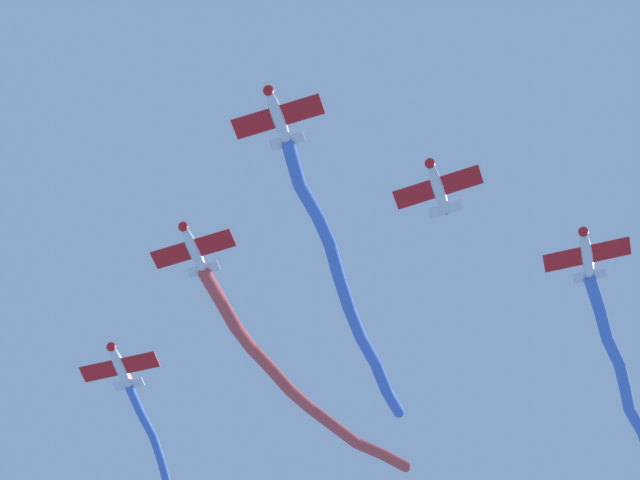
% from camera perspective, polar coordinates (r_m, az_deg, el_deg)
% --- Properties ---
extents(airplane_lead, '(5.77, 4.63, 1.50)m').
position_cam_1_polar(airplane_lead, '(60.31, -2.57, 7.51)').
color(airplane_lead, white).
extents(smoke_trail_lead, '(13.36, 22.65, 2.82)m').
position_cam_1_polar(smoke_trail_lead, '(67.47, 1.61, -3.25)').
color(smoke_trail_lead, '#4C75DB').
extents(airplane_left_wing, '(5.83, 4.56, 1.50)m').
position_cam_1_polar(airplane_left_wing, '(62.80, 7.16, 3.21)').
color(airplane_left_wing, white).
extents(airplane_right_wing, '(5.80, 4.60, 1.50)m').
position_cam_1_polar(airplane_right_wing, '(65.49, -7.70, -0.53)').
color(airplane_right_wing, white).
extents(smoke_trail_right_wing, '(7.89, 27.18, 5.49)m').
position_cam_1_polar(smoke_trail_right_wing, '(74.57, -1.22, -8.92)').
color(smoke_trail_right_wing, '#DB4C4C').
extents(airplane_slot, '(5.66, 4.73, 1.50)m').
position_cam_1_polar(airplane_slot, '(66.99, 15.89, -0.84)').
color(airplane_slot, white).
extents(smoke_trail_slot, '(10.68, 23.32, 2.00)m').
position_cam_1_polar(smoke_trail_slot, '(76.25, 18.43, -9.25)').
color(smoke_trail_slot, '#4C75DB').
extents(airplane_trail, '(5.66, 4.73, 1.50)m').
position_cam_1_polar(airplane_trail, '(71.72, -12.05, -7.51)').
color(airplane_trail, white).
extents(smoke_trail_trail, '(10.35, 12.27, 1.70)m').
position_cam_1_polar(smoke_trail_trail, '(77.21, -9.82, -13.25)').
color(smoke_trail_trail, '#4C75DB').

